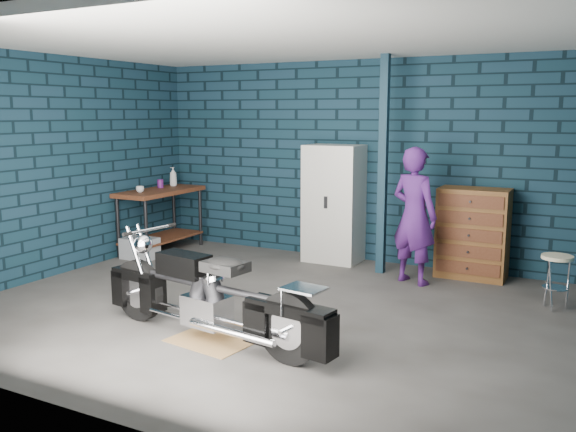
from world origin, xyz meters
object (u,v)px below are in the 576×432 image
motorcycle (211,290)px  tool_chest (472,233)px  workbench (161,221)px  shop_stool (555,282)px  storage_bin (140,248)px  person (414,216)px  locker (334,204)px

motorcycle → tool_chest: (1.61, 3.23, 0.08)m
workbench → shop_stool: (5.30, -0.24, -0.17)m
storage_bin → tool_chest: size_ratio=0.42×
storage_bin → shop_stool: shop_stool is taller
tool_chest → shop_stool: 1.35m
workbench → tool_chest: (4.29, 0.61, 0.10)m
person → motorcycle: bearing=88.6°
person → tool_chest: person is taller
locker → shop_stool: locker is taller
person → shop_stool: (1.58, -0.30, -0.53)m
storage_bin → tool_chest: (4.27, 1.11, 0.41)m
shop_stool → workbench: bearing=177.4°
storage_bin → motorcycle: bearing=-38.4°
storage_bin → locker: size_ratio=0.30×
motorcycle → shop_stool: motorcycle is taller
workbench → shop_stool: workbench is taller
workbench → motorcycle: bearing=-44.3°
motorcycle → person: person is taller
workbench → person: person is taller
storage_bin → locker: bearing=24.6°
workbench → storage_bin: workbench is taller
motorcycle → person: (1.04, 2.67, 0.34)m
motorcycle → storage_bin: (-2.66, 2.11, -0.33)m
storage_bin → workbench: bearing=92.3°
person → storage_bin: (-3.70, -0.56, -0.66)m
person → storage_bin: size_ratio=3.47×
workbench → locker: (2.45, 0.61, 0.33)m
locker → tool_chest: locker is taller
workbench → shop_stool: bearing=-2.6°
motorcycle → storage_bin: bearing=149.9°
motorcycle → person: 2.89m
workbench → shop_stool: size_ratio=2.47×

